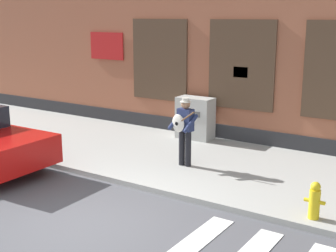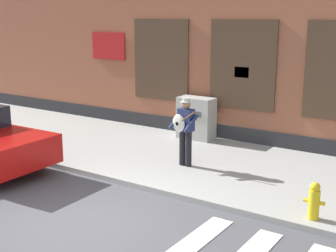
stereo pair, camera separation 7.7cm
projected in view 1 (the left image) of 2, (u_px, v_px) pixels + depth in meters
ground_plane at (89, 224)px, 8.54m from camera, size 160.00×160.00×0.00m
sidewalk at (201, 163)px, 11.91m from camera, size 28.00×4.53×0.12m
building_backdrop at (269, 36)px, 14.67m from camera, size 28.00×4.06×6.19m
busker at (184, 127)px, 11.26m from camera, size 0.72×0.58×1.68m
utility_box at (195, 118)px, 13.88m from camera, size 1.08×0.59×1.24m
fire_hydrant at (315, 201)px, 8.42m from camera, size 0.38×0.20×0.70m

